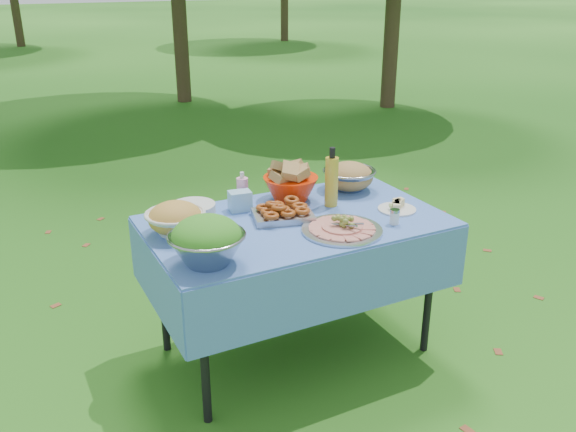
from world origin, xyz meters
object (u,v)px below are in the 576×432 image
object	(u,v)px
bread_bowl	(291,182)
charcuterie_platter	(342,223)
plate_stack	(193,209)
oil_bottle	(332,177)
picnic_table	(296,287)
pasta_bowl_steel	(349,176)
salad_bowl	(207,240)

from	to	relation	value
bread_bowl	charcuterie_platter	xyz separation A→B (m)	(0.02, -0.50, -0.05)
charcuterie_platter	bread_bowl	bearing A→B (deg)	91.97
plate_stack	oil_bottle	bearing A→B (deg)	-16.81
picnic_table	pasta_bowl_steel	xyz separation A→B (m)	(0.48, 0.27, 0.46)
plate_stack	bread_bowl	world-z (taller)	bread_bowl
plate_stack	oil_bottle	xyz separation A→B (m)	(0.69, -0.21, 0.13)
picnic_table	pasta_bowl_steel	size ratio (longest dim) A/B	4.96
plate_stack	charcuterie_platter	size ratio (longest dim) A/B	0.59
plate_stack	charcuterie_platter	xyz separation A→B (m)	(0.56, -0.53, 0.02)
pasta_bowl_steel	charcuterie_platter	world-z (taller)	pasta_bowl_steel
picnic_table	plate_stack	distance (m)	0.67
plate_stack	charcuterie_platter	world-z (taller)	charcuterie_platter
plate_stack	bread_bowl	xyz separation A→B (m)	(0.54, -0.03, 0.07)
charcuterie_platter	oil_bottle	bearing A→B (deg)	67.80
oil_bottle	salad_bowl	bearing A→B (deg)	-156.53
bread_bowl	picnic_table	bearing A→B (deg)	-112.11
pasta_bowl_steel	charcuterie_platter	bearing A→B (deg)	-125.44
salad_bowl	charcuterie_platter	distance (m)	0.69
picnic_table	bread_bowl	xyz separation A→B (m)	(0.11, 0.27, 0.48)
pasta_bowl_steel	bread_bowl	bearing A→B (deg)	-179.89
bread_bowl	pasta_bowl_steel	world-z (taller)	bread_bowl
charcuterie_platter	oil_bottle	size ratio (longest dim) A/B	1.23
plate_stack	pasta_bowl_steel	bearing A→B (deg)	-2.04
pasta_bowl_steel	oil_bottle	xyz separation A→B (m)	(-0.22, -0.18, 0.08)
picnic_table	bread_bowl	size ratio (longest dim) A/B	4.94
bread_bowl	pasta_bowl_steel	xyz separation A→B (m)	(0.37, 0.00, -0.02)
picnic_table	plate_stack	xyz separation A→B (m)	(-0.43, 0.31, 0.41)
oil_bottle	charcuterie_platter	bearing A→B (deg)	-112.20
pasta_bowl_steel	oil_bottle	distance (m)	0.30
picnic_table	salad_bowl	distance (m)	0.78
picnic_table	charcuterie_platter	distance (m)	0.50
salad_bowl	plate_stack	xyz separation A→B (m)	(0.13, 0.56, -0.08)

